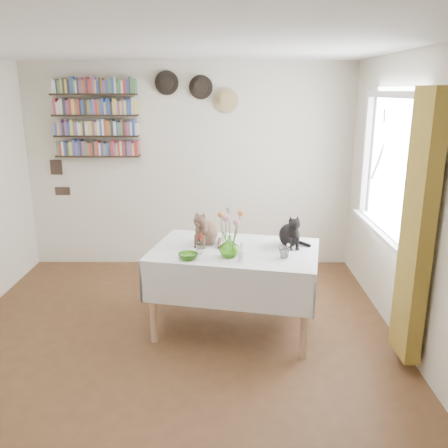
{
  "coord_description": "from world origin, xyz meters",
  "views": [
    {
      "loc": [
        0.45,
        -3.57,
        2.17
      ],
      "look_at": [
        0.43,
        0.38,
        1.05
      ],
      "focal_mm": 38.0,
      "sensor_mm": 36.0,
      "label": 1
    }
  ],
  "objects_px": {
    "bookshelf_unit": "(96,119)",
    "flower_vase": "(229,247)",
    "tabby_cat": "(207,226)",
    "dining_table": "(235,269)",
    "black_cat": "(290,229)"
  },
  "relations": [
    {
      "from": "bookshelf_unit",
      "to": "flower_vase",
      "type": "bearing_deg",
      "value": -50.2
    },
    {
      "from": "tabby_cat",
      "to": "bookshelf_unit",
      "type": "xyz_separation_m",
      "value": [
        -1.37,
        1.54,
        0.88
      ]
    },
    {
      "from": "dining_table",
      "to": "bookshelf_unit",
      "type": "distance_m",
      "value": 2.65
    },
    {
      "from": "dining_table",
      "to": "bookshelf_unit",
      "type": "bearing_deg",
      "value": 134.14
    },
    {
      "from": "flower_vase",
      "to": "tabby_cat",
      "type": "bearing_deg",
      "value": 120.38
    },
    {
      "from": "black_cat",
      "to": "bookshelf_unit",
      "type": "height_order",
      "value": "bookshelf_unit"
    },
    {
      "from": "flower_vase",
      "to": "bookshelf_unit",
      "type": "relative_size",
      "value": 0.19
    },
    {
      "from": "flower_vase",
      "to": "bookshelf_unit",
      "type": "height_order",
      "value": "bookshelf_unit"
    },
    {
      "from": "dining_table",
      "to": "flower_vase",
      "type": "height_order",
      "value": "flower_vase"
    },
    {
      "from": "dining_table",
      "to": "tabby_cat",
      "type": "distance_m",
      "value": 0.47
    },
    {
      "from": "dining_table",
      "to": "flower_vase",
      "type": "bearing_deg",
      "value": -104.28
    },
    {
      "from": "tabby_cat",
      "to": "flower_vase",
      "type": "distance_m",
      "value": 0.42
    },
    {
      "from": "dining_table",
      "to": "black_cat",
      "type": "bearing_deg",
      "value": 10.71
    },
    {
      "from": "tabby_cat",
      "to": "bookshelf_unit",
      "type": "relative_size",
      "value": 0.34
    },
    {
      "from": "flower_vase",
      "to": "bookshelf_unit",
      "type": "xyz_separation_m",
      "value": [
        -1.58,
        1.89,
        0.96
      ]
    }
  ]
}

